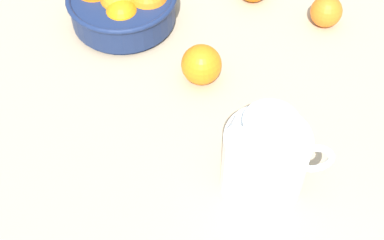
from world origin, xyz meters
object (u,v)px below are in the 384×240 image
juice_pitcher (264,163)px  fruit_bowl (124,4)px  loose_orange_0 (326,11)px  loose_orange_4 (201,65)px

juice_pitcher → fruit_bowl: bearing=118.4°
loose_orange_0 → loose_orange_4: (-29.58, -15.25, 0.60)cm
fruit_bowl → loose_orange_4: bearing=-49.9°
juice_pitcher → loose_orange_4: (-8.60, 26.50, -2.71)cm
juice_pitcher → loose_orange_0: juice_pitcher is taller
juice_pitcher → loose_orange_4: bearing=108.0°
fruit_bowl → loose_orange_4: (15.93, -18.95, -1.14)cm
loose_orange_4 → loose_orange_0: bearing=27.3°
fruit_bowl → loose_orange_4: fruit_bowl is taller
juice_pitcher → loose_orange_0: bearing=63.3°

